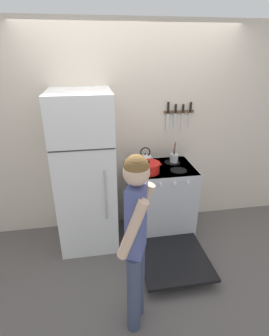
% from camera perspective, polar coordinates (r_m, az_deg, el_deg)
% --- Properties ---
extents(ground_plane, '(14.00, 14.00, 0.00)m').
position_cam_1_polar(ground_plane, '(3.85, -0.42, -10.99)').
color(ground_plane, '#5B5654').
extents(wall_back, '(10.00, 0.06, 2.55)m').
position_cam_1_polar(wall_back, '(3.31, -0.57, 7.68)').
color(wall_back, beige).
rests_on(wall_back, ground_plane).
extents(refrigerator, '(0.66, 0.69, 1.85)m').
position_cam_1_polar(refrigerator, '(3.06, -10.63, -1.21)').
color(refrigerator, white).
rests_on(refrigerator, ground_plane).
extents(stove_range, '(0.81, 1.36, 0.93)m').
position_cam_1_polar(stove_range, '(3.36, 5.60, -7.39)').
color(stove_range, silver).
rests_on(stove_range, ground_plane).
extents(dutch_oven_pot, '(0.31, 0.27, 0.15)m').
position_cam_1_polar(dutch_oven_pot, '(3.01, 3.06, 0.10)').
color(dutch_oven_pot, red).
rests_on(dutch_oven_pot, stove_range).
extents(tea_kettle, '(0.20, 0.16, 0.22)m').
position_cam_1_polar(tea_kettle, '(3.23, 2.38, 1.97)').
color(tea_kettle, silver).
rests_on(tea_kettle, stove_range).
extents(utensil_jar, '(0.10, 0.10, 0.27)m').
position_cam_1_polar(utensil_jar, '(3.32, 8.60, 2.32)').
color(utensil_jar, silver).
rests_on(utensil_jar, stove_range).
extents(person, '(0.34, 0.39, 1.59)m').
position_cam_1_polar(person, '(2.07, 0.35, -15.01)').
color(person, '#38425B').
rests_on(person, ground_plane).
extents(wall_knife_strip, '(0.38, 0.03, 0.36)m').
position_cam_1_polar(wall_knife_strip, '(3.34, 9.60, 11.98)').
color(wall_knife_strip, brown).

